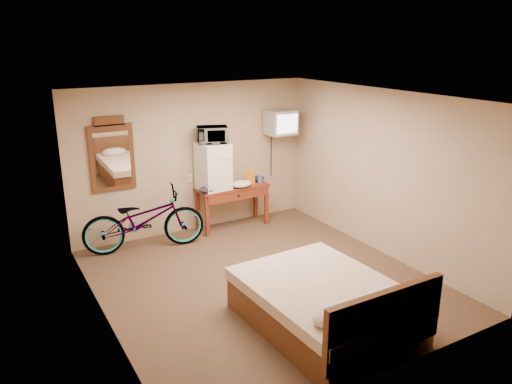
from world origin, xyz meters
TOP-DOWN VIEW (x-y plane):
  - room at (-0.00, 0.00)m, footprint 4.60×4.64m
  - desk at (0.60, 2.00)m, footprint 1.26×0.51m
  - mini_fridge at (0.24, 2.03)m, footprint 0.52×0.51m
  - microwave at (0.24, 2.03)m, footprint 0.58×0.48m
  - snack_bag at (0.92, 1.96)m, footprint 0.15×0.10m
  - blue_cup at (1.11, 1.96)m, footprint 0.08×0.08m
  - cloth_cream at (0.70, 1.89)m, footprint 0.37×0.29m
  - cloth_dark_a at (0.06, 1.89)m, footprint 0.30×0.22m
  - cloth_dark_b at (1.14, 2.07)m, footprint 0.22×0.18m
  - crt_television at (1.56, 2.02)m, footprint 0.50×0.59m
  - wall_mirror at (-1.35, 2.27)m, footprint 0.69×0.04m
  - bicycle at (-1.05, 1.85)m, footprint 1.96×0.97m
  - bed at (0.05, -1.38)m, footprint 1.57×2.04m

SIDE VIEW (x-z plane):
  - bed at x=0.05m, z-range -0.15..0.75m
  - bicycle at x=-1.05m, z-range 0.00..0.99m
  - desk at x=0.60m, z-range 0.25..1.00m
  - cloth_dark_b at x=1.14m, z-range 0.75..0.85m
  - cloth_dark_a at x=0.06m, z-range 0.75..0.86m
  - cloth_cream at x=0.70m, z-range 0.75..0.86m
  - blue_cup at x=1.11m, z-range 0.75..0.89m
  - snack_bag at x=0.92m, z-range 0.75..1.02m
  - mini_fridge at x=0.24m, z-range 0.75..1.54m
  - room at x=0.00m, z-range 0.00..2.50m
  - wall_mirror at x=-1.35m, z-range 0.89..2.05m
  - microwave at x=0.24m, z-range 1.54..1.81m
  - crt_television at x=1.56m, z-range 1.56..1.99m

